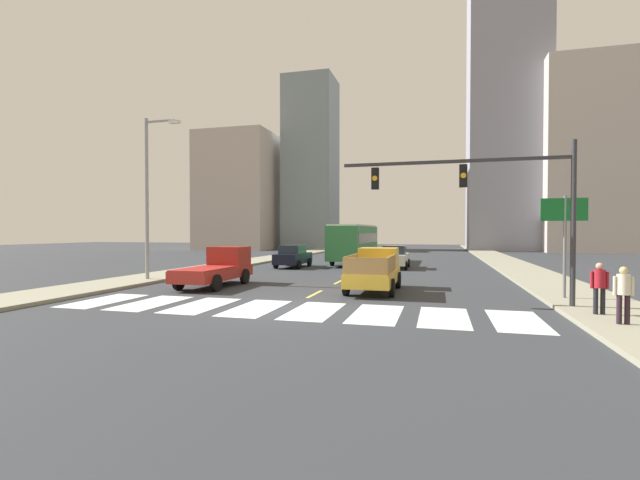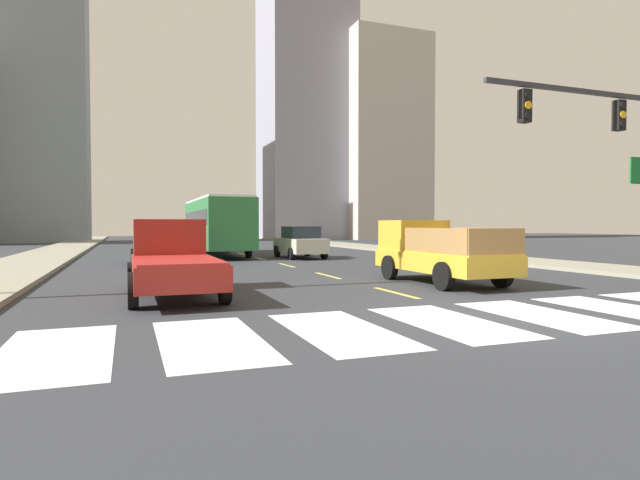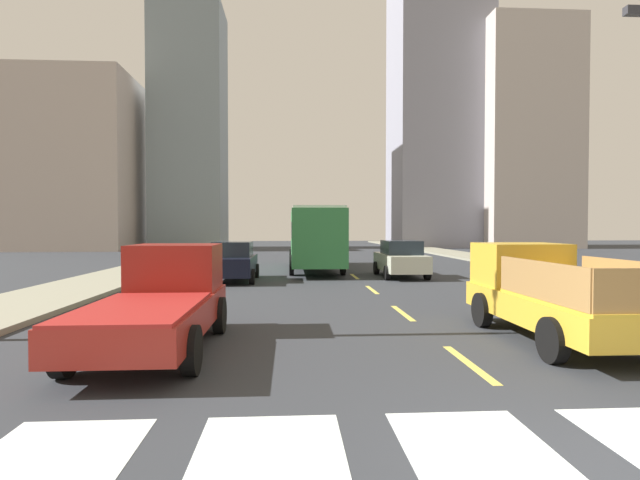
# 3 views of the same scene
# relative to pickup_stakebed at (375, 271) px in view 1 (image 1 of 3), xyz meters

# --- Properties ---
(ground_plane) EXTENTS (160.00, 160.00, 0.00)m
(ground_plane) POSITION_rel_pickup_stakebed_xyz_m (-2.42, -5.93, -0.94)
(ground_plane) COLOR #2F3338
(sidewalk_right) EXTENTS (3.34, 110.00, 0.15)m
(sidewalk_right) POSITION_rel_pickup_stakebed_xyz_m (8.52, 12.07, -0.86)
(sidewalk_right) COLOR gray
(sidewalk_right) RESTS_ON ground
(sidewalk_left) EXTENTS (3.34, 110.00, 0.15)m
(sidewalk_left) POSITION_rel_pickup_stakebed_xyz_m (-13.36, 12.07, -0.86)
(sidewalk_left) COLOR gray
(sidewalk_left) RESTS_ON ground
(crosswalk_stripe_0) EXTENTS (1.57, 3.64, 0.01)m
(crosswalk_stripe_0) POSITION_rel_pickup_stakebed_xyz_m (-10.09, -5.93, -0.93)
(crosswalk_stripe_0) COLOR silver
(crosswalk_stripe_0) RESTS_ON ground
(crosswalk_stripe_1) EXTENTS (1.57, 3.64, 0.01)m
(crosswalk_stripe_1) POSITION_rel_pickup_stakebed_xyz_m (-7.90, -5.93, -0.93)
(crosswalk_stripe_1) COLOR silver
(crosswalk_stripe_1) RESTS_ON ground
(crosswalk_stripe_2) EXTENTS (1.57, 3.64, 0.01)m
(crosswalk_stripe_2) POSITION_rel_pickup_stakebed_xyz_m (-5.71, -5.93, -0.93)
(crosswalk_stripe_2) COLOR silver
(crosswalk_stripe_2) RESTS_ON ground
(crosswalk_stripe_3) EXTENTS (1.57, 3.64, 0.01)m
(crosswalk_stripe_3) POSITION_rel_pickup_stakebed_xyz_m (-3.51, -5.93, -0.93)
(crosswalk_stripe_3) COLOR silver
(crosswalk_stripe_3) RESTS_ON ground
(crosswalk_stripe_4) EXTENTS (1.57, 3.64, 0.01)m
(crosswalk_stripe_4) POSITION_rel_pickup_stakebed_xyz_m (-1.32, -5.93, -0.93)
(crosswalk_stripe_4) COLOR silver
(crosswalk_stripe_4) RESTS_ON ground
(crosswalk_stripe_5) EXTENTS (1.57, 3.64, 0.01)m
(crosswalk_stripe_5) POSITION_rel_pickup_stakebed_xyz_m (0.87, -5.93, -0.93)
(crosswalk_stripe_5) COLOR silver
(crosswalk_stripe_5) RESTS_ON ground
(crosswalk_stripe_6) EXTENTS (1.57, 3.64, 0.01)m
(crosswalk_stripe_6) POSITION_rel_pickup_stakebed_xyz_m (3.06, -5.93, -0.93)
(crosswalk_stripe_6) COLOR silver
(crosswalk_stripe_6) RESTS_ON ground
(crosswalk_stripe_7) EXTENTS (1.57, 3.64, 0.01)m
(crosswalk_stripe_7) POSITION_rel_pickup_stakebed_xyz_m (5.25, -5.93, -0.93)
(crosswalk_stripe_7) COLOR silver
(crosswalk_stripe_7) RESTS_ON ground
(lane_dash_0) EXTENTS (0.16, 2.40, 0.01)m
(lane_dash_0) POSITION_rel_pickup_stakebed_xyz_m (-2.42, -1.93, -0.93)
(lane_dash_0) COLOR #D2C351
(lane_dash_0) RESTS_ON ground
(lane_dash_1) EXTENTS (0.16, 2.40, 0.01)m
(lane_dash_1) POSITION_rel_pickup_stakebed_xyz_m (-2.42, 3.07, -0.93)
(lane_dash_1) COLOR #D2C351
(lane_dash_1) RESTS_ON ground
(lane_dash_2) EXTENTS (0.16, 2.40, 0.01)m
(lane_dash_2) POSITION_rel_pickup_stakebed_xyz_m (-2.42, 8.07, -0.93)
(lane_dash_2) COLOR #D2C351
(lane_dash_2) RESTS_ON ground
(lane_dash_3) EXTENTS (0.16, 2.40, 0.01)m
(lane_dash_3) POSITION_rel_pickup_stakebed_xyz_m (-2.42, 13.07, -0.93)
(lane_dash_3) COLOR #D2C351
(lane_dash_3) RESTS_ON ground
(lane_dash_4) EXTENTS (0.16, 2.40, 0.01)m
(lane_dash_4) POSITION_rel_pickup_stakebed_xyz_m (-2.42, 18.07, -0.93)
(lane_dash_4) COLOR #D2C351
(lane_dash_4) RESTS_ON ground
(lane_dash_5) EXTENTS (0.16, 2.40, 0.01)m
(lane_dash_5) POSITION_rel_pickup_stakebed_xyz_m (-2.42, 23.07, -0.93)
(lane_dash_5) COLOR #D2C351
(lane_dash_5) RESTS_ON ground
(lane_dash_6) EXTENTS (0.16, 2.40, 0.01)m
(lane_dash_6) POSITION_rel_pickup_stakebed_xyz_m (-2.42, 28.07, -0.93)
(lane_dash_6) COLOR #D2C351
(lane_dash_6) RESTS_ON ground
(lane_dash_7) EXTENTS (0.16, 2.40, 0.01)m
(lane_dash_7) POSITION_rel_pickup_stakebed_xyz_m (-2.42, 33.07, -0.93)
(lane_dash_7) COLOR #D2C351
(lane_dash_7) RESTS_ON ground
(pickup_stakebed) EXTENTS (2.18, 5.20, 1.96)m
(pickup_stakebed) POSITION_rel_pickup_stakebed_xyz_m (0.00, 0.00, 0.00)
(pickup_stakebed) COLOR gold
(pickup_stakebed) RESTS_ON ground
(pickup_dark) EXTENTS (2.18, 5.20, 1.96)m
(pickup_dark) POSITION_rel_pickup_stakebed_xyz_m (-8.02, -0.27, -0.02)
(pickup_dark) COLOR maroon
(pickup_dark) RESTS_ON ground
(city_bus) EXTENTS (2.72, 10.80, 3.32)m
(city_bus) POSITION_rel_pickup_stakebed_xyz_m (-4.15, 16.76, 1.02)
(city_bus) COLOR #2E783F
(city_bus) RESTS_ON ground
(sedan_near_left) EXTENTS (2.02, 4.40, 1.72)m
(sedan_near_left) POSITION_rel_pickup_stakebed_xyz_m (-0.29, 12.68, -0.08)
(sedan_near_left) COLOR beige
(sedan_near_left) RESTS_ON ground
(sedan_far) EXTENTS (2.02, 4.40, 1.72)m
(sedan_far) POSITION_rel_pickup_stakebed_xyz_m (-7.94, 11.46, -0.08)
(sedan_far) COLOR black
(sedan_far) RESTS_ON ground
(traffic_signal_gantry) EXTENTS (8.30, 0.27, 6.00)m
(traffic_signal_gantry) POSITION_rel_pickup_stakebed_xyz_m (4.83, -3.42, 3.24)
(traffic_signal_gantry) COLOR #2D2D33
(traffic_signal_gantry) RESTS_ON ground
(direction_sign_green) EXTENTS (1.70, 0.12, 4.20)m
(direction_sign_green) POSITION_rel_pickup_stakebed_xyz_m (7.68, -1.33, 2.10)
(direction_sign_green) COLOR slate
(direction_sign_green) RESTS_ON ground
(streetlight_left) EXTENTS (2.20, 0.28, 9.00)m
(streetlight_left) POSITION_rel_pickup_stakebed_xyz_m (-12.57, 0.38, 4.03)
(streetlight_left) COLOR gray
(streetlight_left) RESTS_ON ground
(pedestrian_waiting) EXTENTS (0.53, 0.34, 1.64)m
(pedestrian_waiting) POSITION_rel_pickup_stakebed_xyz_m (7.95, -6.41, 0.18)
(pedestrian_waiting) COLOR #2A1925
(pedestrian_waiting) RESTS_ON sidewalk_right
(pedestrian_walking) EXTENTS (0.53, 0.34, 1.64)m
(pedestrian_walking) POSITION_rel_pickup_stakebed_xyz_m (7.82, -4.90, 0.18)
(pedestrian_walking) COLOR black
(pedestrian_walking) RESTS_ON sidewalk_right
(tower_tall_centre) EXTENTS (10.72, 9.51, 44.57)m
(tower_tall_centre) POSITION_rel_pickup_stakebed_xyz_m (12.34, 48.63, 21.35)
(tower_tall_centre) COLOR gray
(tower_tall_centre) RESTS_ON ground
(block_mid_left) EXTENTS (11.22, 9.63, 17.90)m
(block_mid_left) POSITION_rel_pickup_stakebed_xyz_m (-27.33, 42.47, 8.02)
(block_mid_left) COLOR #BCABA1
(block_mid_left) RESTS_ON ground
(block_mid_right) EXTENTS (10.37, 9.32, 25.50)m
(block_mid_right) POSITION_rel_pickup_stakebed_xyz_m (21.42, 45.83, 11.82)
(block_mid_right) COLOR #BEB2AB
(block_mid_right) RESTS_ON ground
(block_low_left) EXTENTS (7.66, 7.16, 26.71)m
(block_low_left) POSITION_rel_pickup_stakebed_xyz_m (-16.66, 46.17, 12.42)
(block_low_left) COLOR gray
(block_low_left) RESTS_ON ground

